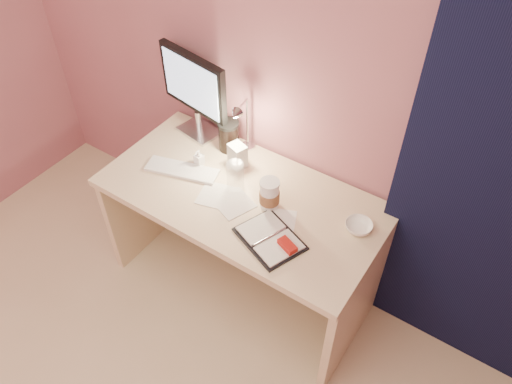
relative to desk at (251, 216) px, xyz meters
The scene contains 15 objects.
room 1.17m from the desk, 14.00° to the left, with size 3.50×3.50×3.50m.
desk is the anchor object (origin of this frame).
monitor 0.73m from the desk, 157.75° to the left, with size 0.45×0.20×0.48m.
keyboard 0.43m from the desk, 162.71° to the right, with size 0.37×0.11×0.02m, color white.
planner 0.44m from the desk, 41.01° to the right, with size 0.35×0.31×0.05m.
paper_a 0.29m from the desk, 122.46° to the right, with size 0.16×0.16×0.00m, color silver.
paper_b 0.27m from the desk, 87.97° to the right, with size 0.16×0.16×0.00m, color silver.
paper_c 0.35m from the desk, 23.44° to the right, with size 0.13×0.13×0.00m, color silver.
coffee_cup 0.34m from the desk, 23.07° to the right, with size 0.10×0.10×0.16m.
clear_cup 0.31m from the desk, 137.00° to the right, with size 0.09×0.09×0.15m, color white.
bowl 0.62m from the desk, ahead, with size 0.12×0.12×0.04m, color white.
lotion_bottle 0.41m from the desk, behind, with size 0.04×0.04×0.09m, color white.
dark_jar 0.43m from the desk, 145.85° to the left, with size 0.11×0.11×0.15m, color black.
product_box 0.33m from the desk, 147.72° to the left, with size 0.09×0.07×0.13m, color beige.
desk_lamp 0.50m from the desk, 141.34° to the left, with size 0.10×0.21×0.33m.
Camera 1 is at (1.01, -0.00, 2.45)m, focal length 35.00 mm.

